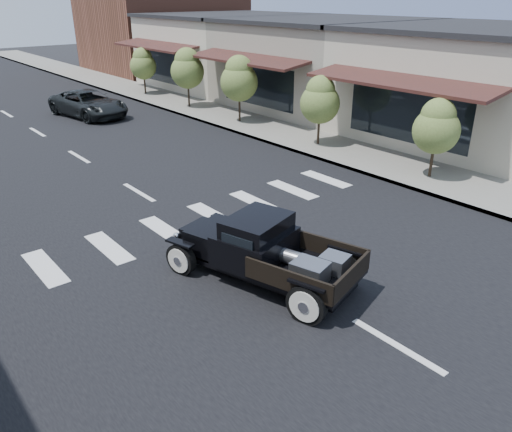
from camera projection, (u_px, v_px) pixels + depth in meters
ground at (286, 280)px, 11.24m from camera, size 120.00×120.00×0.00m
road at (52, 141)px, 21.78m from camera, size 14.00×80.00×0.02m
road_markings at (100, 170)px, 18.27m from camera, size 12.00×60.00×0.06m
sidewalk_right at (212, 113)px, 26.71m from camera, size 3.00×80.00×0.15m
storefront_near at (476, 85)px, 21.87m from camera, size 10.00×9.00×4.50m
storefront_mid at (325, 64)px, 28.20m from camera, size 10.00×9.00×4.50m
storefront_far at (230, 51)px, 34.53m from camera, size 10.00×9.00×4.50m
far_building_right at (162, 25)px, 41.34m from camera, size 11.00×10.00×7.00m
small_tree_a at (435, 140)px, 16.67m from camera, size 1.55×1.55×2.58m
small_tree_b at (319, 112)px, 20.38m from camera, size 1.62×1.62×2.70m
small_tree_c at (239, 90)px, 24.07m from camera, size 1.81×1.81×3.02m
small_tree_d at (188, 78)px, 27.29m from camera, size 1.82×1.82×3.03m
small_tree_e at (144, 72)px, 30.94m from camera, size 1.60×1.60×2.67m
hotrod_pickup at (265, 250)px, 10.92m from camera, size 3.24×4.87×1.55m
second_car at (89, 104)px, 25.90m from camera, size 2.99×5.10×1.33m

